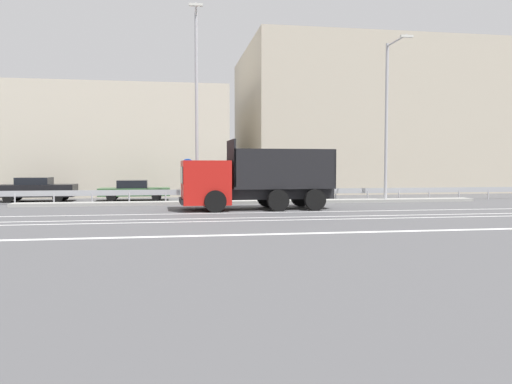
# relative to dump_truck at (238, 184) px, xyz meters

# --- Properties ---
(ground_plane) EXTENTS (320.00, 320.00, 0.00)m
(ground_plane) POSITION_rel_dump_truck_xyz_m (1.55, 2.03, -1.27)
(ground_plane) COLOR #4C4C4F
(lane_strip_0) EXTENTS (48.32, 0.16, 0.01)m
(lane_strip_0) POSITION_rel_dump_truck_xyz_m (1.01, -1.76, -1.27)
(lane_strip_0) COLOR silver
(lane_strip_0) RESTS_ON ground_plane
(lane_strip_1) EXTENTS (48.32, 0.16, 0.01)m
(lane_strip_1) POSITION_rel_dump_truck_xyz_m (1.01, -3.96, -1.27)
(lane_strip_1) COLOR silver
(lane_strip_1) RESTS_ON ground_plane
(lane_strip_2) EXTENTS (48.32, 0.16, 0.01)m
(lane_strip_2) POSITION_rel_dump_truck_xyz_m (1.01, -5.05, -1.27)
(lane_strip_2) COLOR silver
(lane_strip_2) RESTS_ON ground_plane
(lane_strip_3) EXTENTS (48.32, 0.16, 0.01)m
(lane_strip_3) POSITION_rel_dump_truck_xyz_m (1.01, -9.07, -1.27)
(lane_strip_3) COLOR silver
(lane_strip_3) RESTS_ON ground_plane
(lane_strip_4) EXTENTS (48.32, 0.16, 0.01)m
(lane_strip_4) POSITION_rel_dump_truck_xyz_m (1.01, -8.91, -1.27)
(lane_strip_4) COLOR silver
(lane_strip_4) RESTS_ON ground_plane
(median_island) EXTENTS (26.58, 1.10, 0.18)m
(median_island) POSITION_rel_dump_truck_xyz_m (1.55, 3.70, -1.18)
(median_island) COLOR gray
(median_island) RESTS_ON ground_plane
(median_guardrail) EXTENTS (48.32, 0.09, 0.78)m
(median_guardrail) POSITION_rel_dump_truck_xyz_m (1.55, 5.05, -0.70)
(median_guardrail) COLOR #9EA0A5
(median_guardrail) RESTS_ON ground_plane
(dump_truck) EXTENTS (7.71, 3.00, 3.45)m
(dump_truck) POSITION_rel_dump_truck_xyz_m (0.00, 0.00, 0.00)
(dump_truck) COLOR red
(dump_truck) RESTS_ON ground_plane
(median_road_sign) EXTENTS (0.79, 0.16, 2.60)m
(median_road_sign) POSITION_rel_dump_truck_xyz_m (-2.38, 3.70, 0.12)
(median_road_sign) COLOR white
(median_road_sign) RESTS_ON ground_plane
(street_lamp_1) EXTENTS (0.71, 2.20, 10.63)m
(street_lamp_1) POSITION_rel_dump_truck_xyz_m (-1.87, 3.41, 4.54)
(street_lamp_1) COLOR #ADADB2
(street_lamp_1) RESTS_ON ground_plane
(street_lamp_2) EXTENTS (0.70, 2.77, 9.42)m
(street_lamp_2) POSITION_rel_dump_truck_xyz_m (9.42, 3.55, 4.00)
(street_lamp_2) COLOR #ADADB2
(street_lamp_2) RESTS_ON ground_plane
(parked_car_1) EXTENTS (4.51, 1.96, 1.47)m
(parked_car_1) POSITION_rel_dump_truck_xyz_m (-11.42, 7.54, -0.51)
(parked_car_1) COLOR black
(parked_car_1) RESTS_ON ground_plane
(parked_car_2) EXTENTS (4.37, 1.90, 1.27)m
(parked_car_2) POSITION_rel_dump_truck_xyz_m (-5.61, 7.48, -0.61)
(parked_car_2) COLOR #335B33
(parked_car_2) RESTS_ON ground_plane
(parked_car_3) EXTENTS (4.75, 2.28, 1.50)m
(parked_car_3) POSITION_rel_dump_truck_xyz_m (1.06, 7.64, -0.49)
(parked_car_3) COLOR silver
(parked_car_3) RESTS_ON ground_plane
(background_building_0) EXTENTS (16.05, 14.73, 7.83)m
(background_building_0) POSITION_rel_dump_truck_xyz_m (-7.34, 17.35, 2.65)
(background_building_0) COLOR beige
(background_building_0) RESTS_ON ground_plane
(background_building_1) EXTENTS (22.62, 15.86, 12.20)m
(background_building_1) POSITION_rel_dump_truck_xyz_m (14.37, 18.67, 4.83)
(background_building_1) COLOR #B7AD99
(background_building_1) RESTS_ON ground_plane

